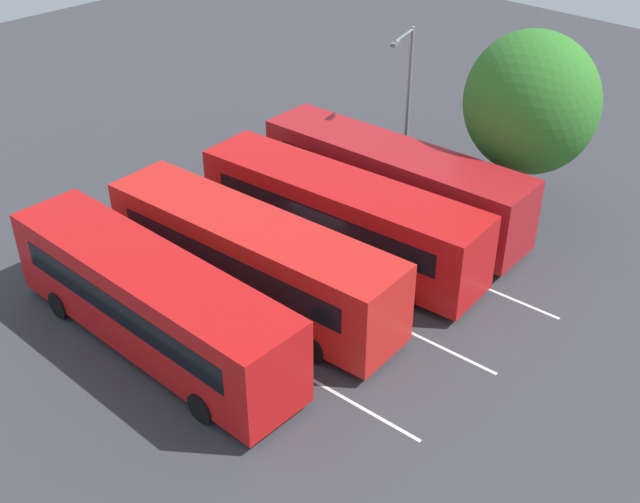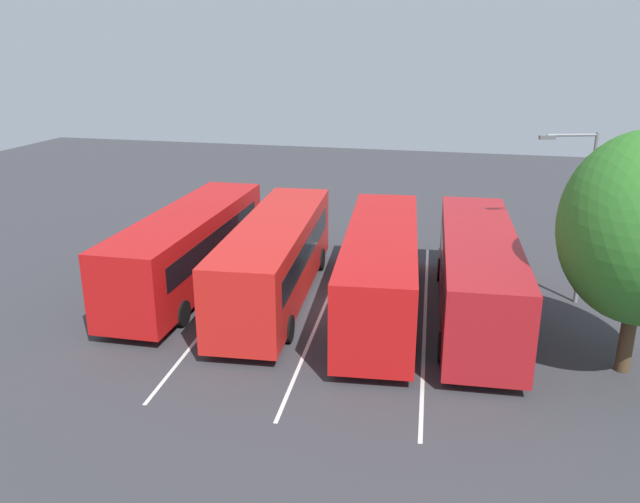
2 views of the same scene
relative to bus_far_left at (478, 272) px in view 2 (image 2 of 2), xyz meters
The scene contains 10 objects.
ground_plane 5.90m from the bus_far_left, 93.91° to the left, with size 75.28×75.28×0.00m, color #38383D.
bus_far_left is the anchor object (origin of this frame).
bus_center_left 3.51m from the bus_far_left, 95.17° to the left, with size 11.63×3.66×3.19m.
bus_center_right 7.64m from the bus_far_left, 90.24° to the left, with size 11.61×3.48×3.19m.
bus_far_right 11.48m from the bus_far_left, 88.04° to the left, with size 11.50×2.88×3.19m.
pedestrian 7.09m from the bus_far_left, ahead, with size 0.37×0.37×1.61m.
street_lamp 4.77m from the bus_far_left, 57.78° to the right, with size 0.77×2.16×6.61m.
lane_stripe_outer_left 2.52m from the bus_far_left, 102.25° to the left, with size 16.03×0.12×0.01m, color silver.
lane_stripe_inner_left 5.90m from the bus_far_left, 93.91° to the left, with size 16.03×0.12×0.01m, color silver.
lane_stripe_inner_right 9.64m from the bus_far_left, 92.32° to the left, with size 16.03×0.12×0.01m, color silver.
Camera 2 is at (-21.96, -5.10, 9.71)m, focal length 35.63 mm.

